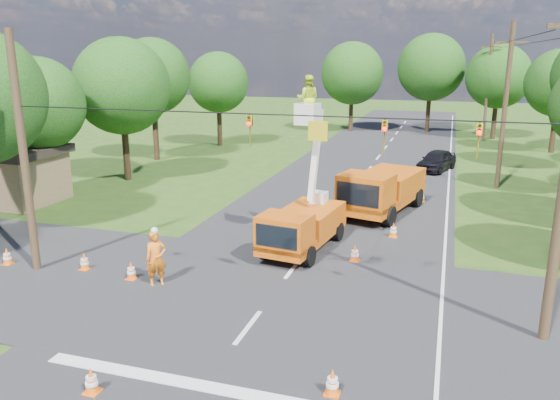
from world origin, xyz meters
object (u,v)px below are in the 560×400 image
(second_truck, at_px, (382,190))
(traffic_cone_1, at_px, (332,382))
(pole_right_mid, at_px, (505,105))
(pole_left, at_px, (24,155))
(traffic_cone_7, at_px, (422,196))
(traffic_cone_4, at_px, (131,271))
(shed, at_px, (10,174))
(traffic_cone_2, at_px, (355,253))
(tree_left_e, at_px, (152,76))
(tree_left_f, at_px, (218,83))
(distant_car, at_px, (437,160))
(traffic_cone_5, at_px, (84,261))
(tree_left_d, at_px, (121,86))
(traffic_cone_3, at_px, (393,230))
(tree_right_e, at_px, (560,83))
(tree_far_c, at_px, (499,76))
(bucket_truck, at_px, (303,214))
(pole_right_far, at_px, (488,87))
(traffic_cone_6, at_px, (7,256))
(traffic_cone_0, at_px, (91,381))
(tree_left_c, at_px, (37,104))
(ground_worker, at_px, (156,258))
(traffic_cone_8, at_px, (287,242))
(tree_far_b, at_px, (431,67))
(tree_far_a, at_px, (352,73))

(second_truck, bearing_deg, traffic_cone_1, -72.57)
(pole_right_mid, height_order, pole_left, pole_right_mid)
(traffic_cone_1, bearing_deg, traffic_cone_7, 87.01)
(pole_left, bearing_deg, traffic_cone_4, 3.21)
(shed, bearing_deg, pole_right_mid, 24.36)
(traffic_cone_2, bearing_deg, tree_left_e, 137.29)
(tree_left_f, bearing_deg, distant_car, -16.87)
(traffic_cone_5, height_order, tree_left_d, tree_left_d)
(traffic_cone_3, height_order, shed, shed)
(tree_right_e, height_order, tree_far_c, tree_far_c)
(pole_left, bearing_deg, tree_left_e, 108.36)
(bucket_truck, distance_m, pole_right_far, 36.07)
(distant_car, relative_size, shed, 0.80)
(second_truck, distance_m, tree_right_e, 26.39)
(traffic_cone_4, bearing_deg, traffic_cone_6, -178.25)
(shed, distance_m, tree_left_d, 8.85)
(traffic_cone_0, relative_size, pole_right_mid, 0.07)
(bucket_truck, height_order, tree_left_f, tree_left_f)
(traffic_cone_7, bearing_deg, tree_left_d, 179.28)
(traffic_cone_0, relative_size, traffic_cone_2, 1.00)
(traffic_cone_5, height_order, tree_far_c, tree_far_c)
(traffic_cone_1, distance_m, traffic_cone_6, 14.85)
(traffic_cone_6, xyz_separation_m, tree_far_c, (20.47, 41.94, 5.70))
(traffic_cone_6, height_order, pole_right_mid, pole_right_mid)
(second_truck, distance_m, shed, 20.60)
(tree_left_c, bearing_deg, ground_worker, -36.12)
(traffic_cone_6, bearing_deg, distant_car, 56.98)
(traffic_cone_4, distance_m, pole_right_mid, 24.66)
(traffic_cone_4, xyz_separation_m, pole_left, (-4.05, -0.23, 4.14))
(traffic_cone_2, height_order, tree_left_d, tree_left_d)
(traffic_cone_0, height_order, pole_left, pole_left)
(traffic_cone_0, distance_m, traffic_cone_6, 10.55)
(bucket_truck, relative_size, traffic_cone_8, 10.29)
(second_truck, bearing_deg, traffic_cone_0, -90.60)
(pole_right_mid, bearing_deg, shed, -155.64)
(tree_far_b, bearing_deg, traffic_cone_0, -96.13)
(bucket_truck, bearing_deg, tree_far_a, 104.84)
(tree_far_b, height_order, tree_far_c, tree_far_b)
(traffic_cone_4, height_order, tree_right_e, tree_right_e)
(traffic_cone_5, relative_size, shed, 0.13)
(traffic_cone_0, xyz_separation_m, traffic_cone_3, (5.80, 14.28, 0.00))
(bucket_truck, relative_size, tree_far_b, 0.71)
(pole_right_far, bearing_deg, ground_worker, -107.76)
(traffic_cone_0, xyz_separation_m, tree_far_a, (-2.50, 49.24, 5.83))
(traffic_cone_7, xyz_separation_m, tree_left_c, (-20.66, -5.76, 5.08))
(distant_car, xyz_separation_m, tree_far_c, (4.84, 17.90, 5.31))
(second_truck, bearing_deg, pole_left, -120.88)
(traffic_cone_2, distance_m, pole_left, 13.16)
(traffic_cone_2, bearing_deg, tree_left_f, 123.62)
(tree_far_a, bearing_deg, tree_left_d, -109.65)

